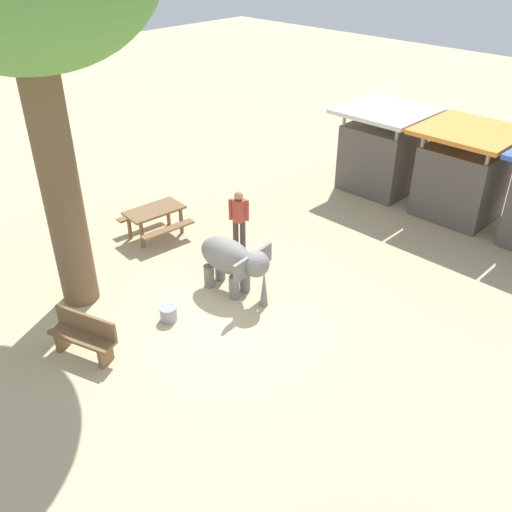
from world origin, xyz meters
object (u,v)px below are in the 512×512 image
wooden_bench (84,334)px  market_stall_orange (461,178)px  picnic_table_far (155,216)px  market_stall_white (381,154)px  feed_bucket (168,314)px  person_handler (239,216)px  elephant (233,260)px

wooden_bench → market_stall_orange: 10.78m
picnic_table_far → market_stall_orange: size_ratio=0.65×
picnic_table_far → market_stall_white: size_ratio=0.65×
market_stall_white → feed_bucket: bearing=-85.8°
market_stall_orange → feed_bucket: bearing=-102.6°
person_handler → wooden_bench: bearing=-27.9°
person_handler → wooden_bench: person_handler is taller
picnic_table_far → market_stall_white: 7.17m
elephant → person_handler: (-1.24, 1.40, 0.13)m
person_handler → market_stall_orange: 6.41m
market_stall_orange → picnic_table_far: bearing=-127.3°
wooden_bench → market_stall_orange: size_ratio=0.58×
wooden_bench → market_stall_white: (-0.35, 10.53, 0.67)m
feed_bucket → market_stall_orange: bearing=77.4°
person_handler → feed_bucket: (1.04, -3.10, -0.79)m
picnic_table_far → feed_bucket: picnic_table_far is taller
market_stall_white → feed_bucket: 8.83m
elephant → picnic_table_far: bearing=167.8°
market_stall_white → elephant: bearing=-83.2°
elephant → feed_bucket: 1.83m
picnic_table_far → feed_bucket: 3.78m
wooden_bench → picnic_table_far: 4.77m
person_handler → market_stall_white: 5.68m
person_handler → picnic_table_far: 2.38m
wooden_bench → market_stall_orange: bearing=-120.5°
wooden_bench → market_stall_white: market_stall_white is taller
person_handler → market_stall_orange: size_ratio=0.64×
wooden_bench → elephant: bearing=-116.6°
wooden_bench → market_stall_white: 10.55m
elephant → feed_bucket: size_ratio=5.17×
wooden_bench → feed_bucket: bearing=-117.8°
feed_bucket → wooden_bench: bearing=-99.4°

